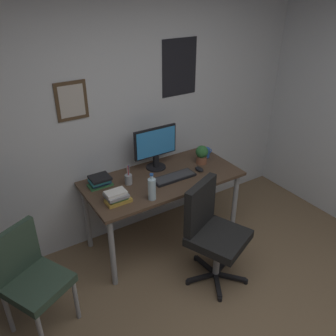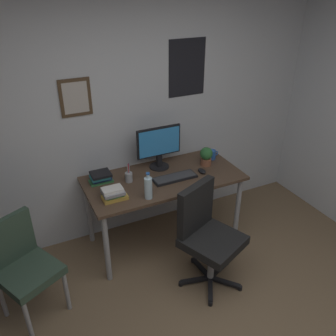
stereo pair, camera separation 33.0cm
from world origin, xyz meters
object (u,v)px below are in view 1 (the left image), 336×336
(office_chair, at_px, (211,229))
(coffee_mug_near, at_px, (206,152))
(side_chair, at_px, (30,275))
(keyboard, at_px, (174,177))
(book_stack_left, at_px, (117,197))
(book_stack_right, at_px, (100,181))
(computer_mouse, at_px, (199,169))
(potted_plant, at_px, (202,154))
(water_bottle, at_px, (152,189))
(monitor, at_px, (156,146))
(pen_cup, at_px, (128,179))

(office_chair, distance_m, coffee_mug_near, 0.99)
(side_chair, bearing_deg, keyboard, 10.34)
(coffee_mug_near, height_order, book_stack_left, book_stack_left)
(book_stack_right, bearing_deg, computer_mouse, -15.02)
(book_stack_right, bearing_deg, coffee_mug_near, -2.02)
(coffee_mug_near, relative_size, potted_plant, 0.61)
(coffee_mug_near, xyz_separation_m, book_stack_left, (-1.19, -0.28, 0.00))
(office_chair, bearing_deg, coffee_mug_near, 55.85)
(keyboard, relative_size, water_bottle, 1.70)
(coffee_mug_near, xyz_separation_m, book_stack_right, (-1.21, 0.04, 0.00))
(computer_mouse, relative_size, coffee_mug_near, 0.93)
(office_chair, height_order, side_chair, office_chair)
(monitor, relative_size, book_stack_right, 2.11)
(water_bottle, bearing_deg, computer_mouse, 16.29)
(monitor, bearing_deg, office_chair, -86.71)
(water_bottle, bearing_deg, office_chair, -46.02)
(potted_plant, distance_m, book_stack_left, 1.07)
(side_chair, relative_size, keyboard, 2.03)
(book_stack_left, bearing_deg, pen_cup, 44.68)
(monitor, relative_size, coffee_mug_near, 3.90)
(monitor, distance_m, keyboard, 0.36)
(side_chair, relative_size, book_stack_right, 4.01)
(office_chair, relative_size, potted_plant, 4.87)
(monitor, bearing_deg, book_stack_left, -149.17)
(coffee_mug_near, xyz_separation_m, pen_cup, (-0.96, -0.07, 0.00))
(side_chair, xyz_separation_m, keyboard, (1.47, 0.27, 0.27))
(keyboard, xyz_separation_m, water_bottle, (-0.36, -0.20, 0.09))
(monitor, distance_m, computer_mouse, 0.49)
(office_chair, bearing_deg, book_stack_left, 142.07)
(side_chair, distance_m, keyboard, 1.51)
(side_chair, distance_m, coffee_mug_near, 2.09)
(computer_mouse, relative_size, pen_cup, 0.55)
(pen_cup, bearing_deg, monitor, 20.18)
(monitor, xyz_separation_m, book_stack_left, (-0.60, -0.36, -0.19))
(office_chair, bearing_deg, water_bottle, 133.98)
(coffee_mug_near, distance_m, potted_plant, 0.17)
(computer_mouse, xyz_separation_m, potted_plant, (0.12, 0.12, 0.09))
(pen_cup, relative_size, book_stack_left, 0.92)
(water_bottle, height_order, pen_cup, water_bottle)
(office_chair, height_order, book_stack_right, office_chair)
(monitor, distance_m, potted_plant, 0.50)
(side_chair, distance_m, potted_plant, 1.96)
(potted_plant, bearing_deg, side_chair, -168.45)
(coffee_mug_near, bearing_deg, office_chair, -124.15)
(computer_mouse, bearing_deg, potted_plant, 46.13)
(water_bottle, bearing_deg, book_stack_left, 156.36)
(monitor, relative_size, potted_plant, 2.36)
(keyboard, xyz_separation_m, pen_cup, (-0.41, 0.14, 0.04))
(book_stack_left, relative_size, book_stack_right, 1.00)
(pen_cup, bearing_deg, book_stack_left, -135.32)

